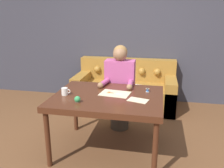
% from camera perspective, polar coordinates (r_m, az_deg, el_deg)
% --- Properties ---
extents(ground_plane, '(16.00, 16.00, 0.00)m').
position_cam_1_polar(ground_plane, '(3.17, -0.26, -16.04)').
color(ground_plane, brown).
extents(wall_back, '(8.00, 0.06, 2.60)m').
position_cam_1_polar(wall_back, '(4.73, 4.88, 11.68)').
color(wall_back, '#383842').
rests_on(wall_back, ground_plane).
extents(dining_table, '(1.32, 1.03, 0.75)m').
position_cam_1_polar(dining_table, '(2.91, -1.00, -4.06)').
color(dining_table, '#472314').
rests_on(dining_table, ground_plane).
extents(couch, '(1.85, 0.88, 0.86)m').
position_cam_1_polar(couch, '(4.51, 3.21, -1.46)').
color(couch, olive).
rests_on(couch, ground_plane).
extents(person, '(0.47, 0.56, 1.28)m').
position_cam_1_polar(person, '(3.50, 1.89, -0.95)').
color(person, '#33281E').
rests_on(person, ground_plane).
extents(pattern_paper_main, '(0.39, 0.30, 0.00)m').
position_cam_1_polar(pattern_paper_main, '(2.94, 0.72, -2.31)').
color(pattern_paper_main, beige).
rests_on(pattern_paper_main, dining_table).
extents(pattern_paper_offcut, '(0.26, 0.20, 0.00)m').
position_cam_1_polar(pattern_paper_offcut, '(2.74, 6.27, -3.89)').
color(pattern_paper_offcut, beige).
rests_on(pattern_paper_offcut, dining_table).
extents(scissors, '(0.21, 0.10, 0.01)m').
position_cam_1_polar(scissors, '(2.96, -0.05, -2.17)').
color(scissors, silver).
rests_on(scissors, dining_table).
extents(mug, '(0.11, 0.08, 0.09)m').
position_cam_1_polar(mug, '(2.94, -11.29, -1.77)').
color(mug, silver).
rests_on(mug, dining_table).
extents(thread_spool, '(0.04, 0.04, 0.05)m').
position_cam_1_polar(thread_spool, '(3.04, 8.55, -1.47)').
color(thread_spool, '#3366B2').
rests_on(thread_spool, dining_table).
extents(pin_cushion, '(0.07, 0.07, 0.07)m').
position_cam_1_polar(pin_cushion, '(2.68, -8.31, -3.71)').
color(pin_cushion, '#4C3828').
rests_on(pin_cushion, dining_table).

